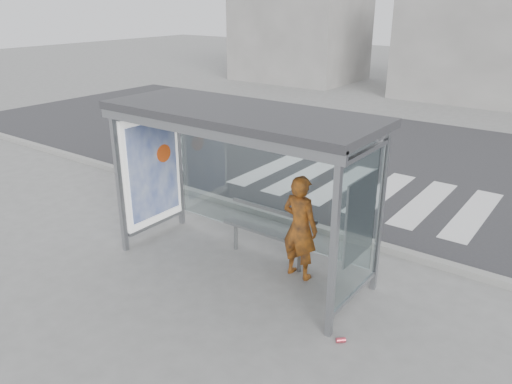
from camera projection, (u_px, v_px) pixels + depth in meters
ground at (241, 268)px, 8.16m from camera, size 80.00×80.00×0.00m
road at (400, 162)px, 13.41m from camera, size 30.00×10.00×0.01m
curb at (303, 224)px, 9.60m from camera, size 30.00×0.18×0.12m
crosswalk at (360, 189)px, 11.54m from camera, size 5.55×3.00×0.00m
bus_shelter at (223, 146)px, 7.69m from camera, size 4.25×1.65×2.62m
building_left at (301, 21)px, 26.10m from camera, size 6.00×5.00×6.00m
building_center at (505, 40)px, 20.77m from camera, size 8.00×5.00×5.00m
person at (300, 227)px, 7.64m from camera, size 0.64×0.44×1.68m
bench at (267, 231)px, 8.25m from camera, size 1.67×0.31×0.87m
soda_can at (341, 340)px, 6.38m from camera, size 0.13×0.13×0.07m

